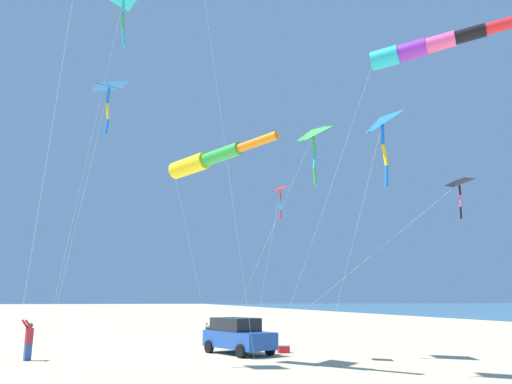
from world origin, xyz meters
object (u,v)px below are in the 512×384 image
(cooler_box, at_px, (283,349))
(kite_delta_green_low_center, at_px, (458,183))
(kite_delta_yellow_midlevel, at_px, (381,123))
(person_child_grey_jacket, at_px, (208,333))
(kite_delta_black_fish_shape, at_px, (109,86))
(kite_delta_white_trailing, at_px, (312,134))
(person_child_green_jacket, at_px, (249,329))
(kite_windsock_magenta_far_left, at_px, (431,45))
(parked_car, at_px, (238,335))
(person_adult_flyer, at_px, (29,338))
(kite_delta_checkered_midright, at_px, (280,190))
(kite_windsock_long_streamer_left, at_px, (206,160))

(cooler_box, xyz_separation_m, kite_delta_green_low_center, (6.77, -6.66, 8.06))
(kite_delta_yellow_midlevel, bearing_deg, kite_delta_green_low_center, 32.72)
(person_child_grey_jacket, height_order, kite_delta_black_fish_shape, kite_delta_black_fish_shape)
(kite_delta_white_trailing, relative_size, kite_delta_black_fish_shape, 0.94)
(person_child_green_jacket, relative_size, kite_delta_black_fish_shape, 0.13)
(kite_windsock_magenta_far_left, distance_m, kite_delta_black_fish_shape, 14.87)
(parked_car, xyz_separation_m, person_adult_flyer, (-10.22, -0.35, 0.08))
(kite_delta_white_trailing, xyz_separation_m, kite_delta_green_low_center, (5.95, -3.70, -3.21))
(cooler_box, bearing_deg, kite_delta_checkered_midright, -109.14)
(kite_delta_yellow_midlevel, height_order, kite_windsock_long_streamer_left, kite_delta_yellow_midlevel)
(kite_delta_checkered_midright, bearing_deg, kite_delta_white_trailing, 6.23)
(cooler_box, bearing_deg, kite_delta_black_fish_shape, -157.84)
(person_child_grey_jacket, relative_size, kite_windsock_magenta_far_left, 0.10)
(kite_delta_checkered_midright, distance_m, kite_windsock_long_streamer_left, 4.26)
(kite_delta_green_low_center, relative_size, kite_delta_yellow_midlevel, 0.76)
(kite_delta_white_trailing, xyz_separation_m, kite_delta_checkered_midright, (-1.91, -0.21, -3.25))
(parked_car, xyz_separation_m, kite_delta_white_trailing, (3.33, -3.01, 10.53))
(parked_car, height_order, kite_windsock_magenta_far_left, kite_windsock_magenta_far_left)
(kite_delta_black_fish_shape, height_order, kite_windsock_long_streamer_left, kite_delta_black_fish_shape)
(cooler_box, distance_m, kite_windsock_long_streamer_left, 11.22)
(cooler_box, xyz_separation_m, kite_delta_yellow_midlevel, (0.60, -10.62, 9.10))
(kite_delta_black_fish_shape, height_order, kite_delta_checkered_midright, kite_delta_black_fish_shape)
(kite_delta_yellow_midlevel, xyz_separation_m, kite_windsock_long_streamer_left, (-5.67, 6.22, -0.10))
(person_child_green_jacket, bearing_deg, kite_delta_black_fish_shape, -131.91)
(person_adult_flyer, bearing_deg, kite_windsock_long_streamer_left, -28.11)
(parked_car, xyz_separation_m, kite_delta_yellow_midlevel, (3.12, -10.67, 8.36))
(person_adult_flyer, height_order, kite_windsock_long_streamer_left, kite_windsock_long_streamer_left)
(cooler_box, distance_m, person_child_green_jacket, 6.49)
(person_adult_flyer, distance_m, kite_delta_black_fish_shape, 12.50)
(kite_delta_green_low_center, relative_size, kite_windsock_long_streamer_left, 0.83)
(cooler_box, bearing_deg, kite_delta_white_trailing, -74.61)
(person_child_grey_jacket, relative_size, kite_delta_white_trailing, 0.12)
(kite_delta_white_trailing, distance_m, kite_windsock_long_streamer_left, 6.47)
(kite_delta_yellow_midlevel, bearing_deg, person_adult_flyer, 142.27)
(parked_car, distance_m, cooler_box, 2.62)
(person_child_grey_jacket, distance_m, kite_delta_white_trailing, 13.92)
(kite_windsock_long_streamer_left, bearing_deg, kite_windsock_magenta_far_left, -26.17)
(kite_delta_black_fish_shape, bearing_deg, kite_windsock_long_streamer_left, -5.62)
(kite_delta_checkered_midright, relative_size, kite_windsock_long_streamer_left, 1.06)
(cooler_box, height_order, kite_delta_white_trailing, kite_delta_white_trailing)
(person_child_green_jacket, bearing_deg, kite_windsock_long_streamer_left, -113.48)
(person_adult_flyer, distance_m, kite_windsock_long_streamer_left, 11.94)
(cooler_box, bearing_deg, kite_windsock_long_streamer_left, -139.04)
(person_child_grey_jacket, relative_size, kite_delta_checkered_midright, 0.12)
(kite_delta_green_low_center, height_order, kite_delta_black_fish_shape, kite_delta_black_fish_shape)
(kite_delta_yellow_midlevel, bearing_deg, parked_car, 106.30)
(person_child_green_jacket, height_order, person_child_grey_jacket, person_child_green_jacket)
(parked_car, height_order, kite_delta_green_low_center, kite_delta_green_low_center)
(parked_car, bearing_deg, kite_delta_black_fish_shape, -150.87)
(kite_windsock_magenta_far_left, bearing_deg, kite_delta_checkered_midright, 132.68)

